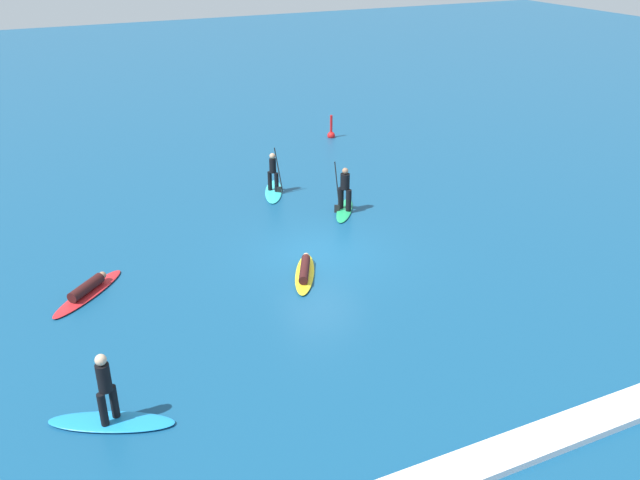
% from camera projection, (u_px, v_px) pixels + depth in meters
% --- Properties ---
extents(ground_plane, '(120.00, 120.00, 0.00)m').
position_uv_depth(ground_plane, '(320.00, 253.00, 22.74)').
color(ground_plane, navy).
rests_on(ground_plane, ground).
extents(surfer_on_blue_board, '(2.91, 1.92, 1.88)m').
position_uv_depth(surfer_on_blue_board, '(109.00, 409.00, 14.87)').
color(surfer_on_blue_board, '#1E8CD1').
rests_on(surfer_on_blue_board, ground_plane).
extents(surfer_on_red_board, '(2.66, 2.66, 0.43)m').
position_uv_depth(surfer_on_red_board, '(88.00, 290.00, 20.18)').
color(surfer_on_red_board, red).
rests_on(surfer_on_red_board, ground_plane).
extents(surfer_on_yellow_board, '(1.77, 2.71, 0.40)m').
position_uv_depth(surfer_on_yellow_board, '(305.00, 271.00, 21.26)').
color(surfer_on_yellow_board, yellow).
rests_on(surfer_on_yellow_board, ground_plane).
extents(surfer_on_green_board, '(1.81, 2.31, 2.08)m').
position_uv_depth(surfer_on_green_board, '(345.00, 198.00, 25.75)').
color(surfer_on_green_board, '#23B266').
rests_on(surfer_on_green_board, ground_plane).
extents(surfer_on_teal_board, '(1.66, 2.69, 2.01)m').
position_uv_depth(surfer_on_teal_board, '(273.00, 183.00, 27.62)').
color(surfer_on_teal_board, '#33C6CC').
rests_on(surfer_on_teal_board, ground_plane).
extents(marker_buoy, '(0.41, 0.41, 1.28)m').
position_uv_depth(marker_buoy, '(331.00, 133.00, 34.73)').
color(marker_buoy, red).
rests_on(marker_buoy, ground_plane).
extents(wave_crest, '(21.45, 0.90, 0.18)m').
position_uv_depth(wave_crest, '(523.00, 447.00, 14.26)').
color(wave_crest, white).
rests_on(wave_crest, ground_plane).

